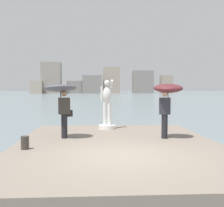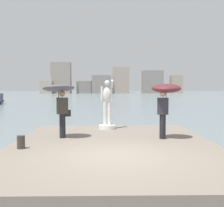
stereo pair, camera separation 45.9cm
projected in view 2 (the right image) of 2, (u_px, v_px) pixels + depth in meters
The scene contains 7 objects.
ground_plane at pixel (108, 102), 47.78m from camera, with size 400.00×400.00×0.00m, color slate.
pier at pixel (114, 149), 9.43m from camera, with size 6.74×9.21×0.40m, color slate.
statue_white_figure at pixel (107, 111), 12.75m from camera, with size 0.75×0.93×2.21m.
onlooker_left at pixel (60, 95), 10.38m from camera, with size 1.50×1.51×2.00m.
onlooker_right at pixel (165, 94), 10.23m from camera, with size 1.16×1.18×2.02m.
mooring_bollard at pixel (21, 142), 8.59m from camera, with size 0.24×0.24×0.40m, color #38332D.
distant_skyline at pixel (114, 82), 129.43m from camera, with size 63.64×12.07×13.70m.
Camera 2 is at (-0.25, -7.73, 2.22)m, focal length 45.77 mm.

